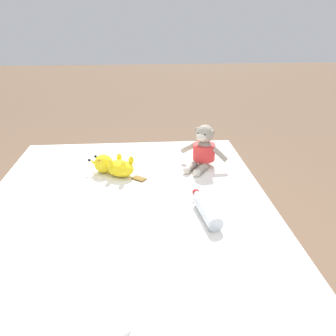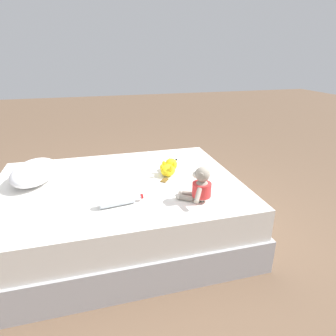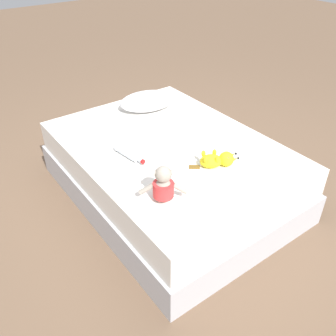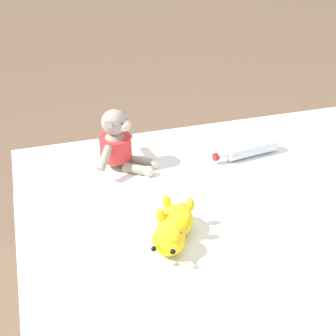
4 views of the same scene
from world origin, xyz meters
name	(u,v)px [view 1 (image 1 of 4)]	position (x,y,z in m)	size (l,w,h in m)	color
ground_plane	(132,298)	(0.00, 0.00, 0.00)	(16.00, 16.00, 0.00)	brown
bed	(129,260)	(0.00, 0.00, 0.23)	(1.34, 1.82, 0.46)	#B2B2B7
pillow	(41,319)	(0.19, 0.59, 0.54)	(0.53, 0.40, 0.15)	white
plush_monkey	(203,150)	(-0.41, -0.48, 0.56)	(0.25, 0.25, 0.24)	#9E9384
plush_yellow_creature	(113,166)	(0.08, -0.41, 0.51)	(0.31, 0.21, 0.10)	yellow
glass_bottle	(207,210)	(-0.34, 0.03, 0.50)	(0.09, 0.28, 0.06)	silver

